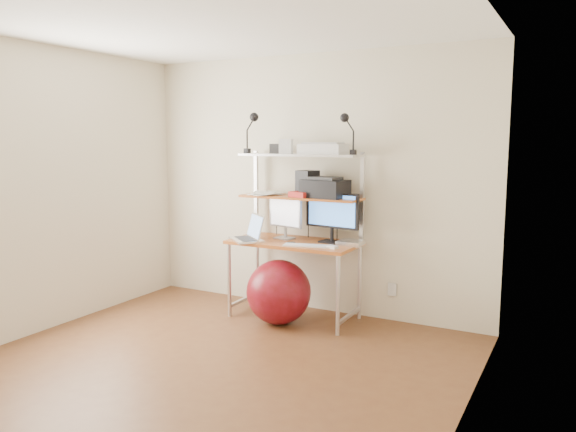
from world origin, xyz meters
name	(u,v)px	position (x,y,z in m)	size (l,w,h in m)	color
room	(200,202)	(0.00, 0.00, 1.25)	(3.60, 3.60, 3.60)	brown
computer_desk	(297,217)	(0.00, 1.50, 0.96)	(1.20, 0.60, 1.57)	#BD6324
wall_outlet	(392,289)	(0.85, 1.79, 0.30)	(0.08, 0.01, 0.12)	silver
monitor_silver	(285,215)	(-0.14, 1.52, 0.97)	(0.38, 0.17, 0.43)	#B4B4B9
monitor_black	(332,213)	(0.34, 1.55, 1.01)	(0.55, 0.18, 0.55)	black
laptop	(251,235)	(-0.38, 1.29, 0.79)	(0.45, 0.45, 0.31)	silver
keyboard	(307,245)	(0.22, 1.27, 0.75)	(0.43, 0.12, 0.01)	silver
mouse	(333,247)	(0.46, 1.28, 0.75)	(0.09, 0.06, 0.03)	silver
mac_mini	(351,243)	(0.54, 1.51, 0.76)	(0.22, 0.22, 0.04)	silver
phone	(290,243)	(0.04, 1.29, 0.74)	(0.07, 0.13, 0.01)	black
printer	(325,188)	(0.26, 1.56, 1.24)	(0.44, 0.33, 0.19)	black
nas_cube	(307,183)	(0.06, 1.60, 1.27)	(0.17, 0.17, 0.25)	black
red_box	(300,194)	(0.04, 1.49, 1.18)	(0.19, 0.12, 0.05)	#B2201C
scanner	(323,148)	(0.22, 1.59, 1.60)	(0.42, 0.28, 0.11)	silver
box_white	(286,146)	(-0.15, 1.56, 1.62)	(0.12, 0.10, 0.14)	silver
box_grey	(275,149)	(-0.31, 1.63, 1.60)	(0.09, 0.09, 0.09)	#2C2C2F
clip_lamp_left	(253,124)	(-0.47, 1.48, 1.83)	(0.15, 0.09, 0.39)	black
clip_lamp_right	(346,124)	(0.47, 1.53, 1.82)	(0.15, 0.08, 0.37)	black
exercise_ball	(279,292)	(-0.04, 1.22, 0.30)	(0.59, 0.59, 0.59)	maroon
paper_stack	(265,193)	(-0.39, 1.57, 1.16)	(0.39, 0.42, 0.02)	white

